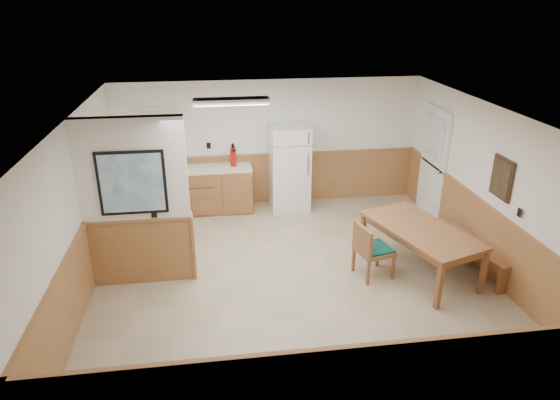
{
  "coord_description": "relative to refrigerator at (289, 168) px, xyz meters",
  "views": [
    {
      "loc": [
        -1.14,
        -6.52,
        4.01
      ],
      "look_at": [
        -0.16,
        0.4,
        1.1
      ],
      "focal_mm": 32.0,
      "sensor_mm": 36.0,
      "label": 1
    }
  ],
  "objects": [
    {
      "name": "ground",
      "position": [
        -0.35,
        -2.63,
        -0.84
      ],
      "size": [
        6.0,
        6.0,
        0.0
      ],
      "primitive_type": "plane",
      "color": "tan",
      "rests_on": "ground"
    },
    {
      "name": "ceiling",
      "position": [
        -0.35,
        -2.63,
        1.66
      ],
      "size": [
        6.0,
        6.0,
        0.02
      ],
      "primitive_type": "cube",
      "color": "white",
      "rests_on": "back_wall"
    },
    {
      "name": "back_wall",
      "position": [
        -0.35,
        0.37,
        0.41
      ],
      "size": [
        6.0,
        0.02,
        2.5
      ],
      "primitive_type": "cube",
      "color": "white",
      "rests_on": "ground"
    },
    {
      "name": "right_wall",
      "position": [
        2.65,
        -2.63,
        0.41
      ],
      "size": [
        0.02,
        6.0,
        2.5
      ],
      "primitive_type": "cube",
      "color": "white",
      "rests_on": "ground"
    },
    {
      "name": "left_wall",
      "position": [
        -3.35,
        -2.63,
        0.41
      ],
      "size": [
        0.02,
        6.0,
        2.5
      ],
      "primitive_type": "cube",
      "color": "white",
      "rests_on": "ground"
    },
    {
      "name": "wainscot_back",
      "position": [
        -0.35,
        0.35,
        -0.34
      ],
      "size": [
        6.0,
        0.04,
        1.0
      ],
      "primitive_type": "cube",
      "color": "#A46F41",
      "rests_on": "ground"
    },
    {
      "name": "wainscot_right",
      "position": [
        2.63,
        -2.63,
        -0.34
      ],
      "size": [
        0.04,
        6.0,
        1.0
      ],
      "primitive_type": "cube",
      "color": "#A46F41",
      "rests_on": "ground"
    },
    {
      "name": "wainscot_left",
      "position": [
        -3.33,
        -2.63,
        -0.34
      ],
      "size": [
        0.04,
        6.0,
        1.0
      ],
      "primitive_type": "cube",
      "color": "#A46F41",
      "rests_on": "ground"
    },
    {
      "name": "partition_wall",
      "position": [
        -2.6,
        -2.43,
        0.39
      ],
      "size": [
        1.5,
        0.2,
        2.5
      ],
      "color": "white",
      "rests_on": "ground"
    },
    {
      "name": "kitchen_counter",
      "position": [
        -1.56,
        0.05,
        -0.38
      ],
      "size": [
        2.2,
        0.61,
        1.0
      ],
      "color": "#986736",
      "rests_on": "ground"
    },
    {
      "name": "exterior_door",
      "position": [
        2.62,
        -0.73,
        0.21
      ],
      "size": [
        0.07,
        1.02,
        2.15
      ],
      "color": "white",
      "rests_on": "ground"
    },
    {
      "name": "kitchen_window",
      "position": [
        -2.45,
        0.35,
        0.71
      ],
      "size": [
        0.8,
        0.04,
        1.0
      ],
      "color": "white",
      "rests_on": "back_wall"
    },
    {
      "name": "wall_painting",
      "position": [
        2.62,
        -2.93,
        0.71
      ],
      "size": [
        0.04,
        0.5,
        0.6
      ],
      "color": "#372216",
      "rests_on": "right_wall"
    },
    {
      "name": "fluorescent_fixture",
      "position": [
        -1.15,
        -1.33,
        1.6
      ],
      "size": [
        1.2,
        0.3,
        0.09
      ],
      "color": "white",
      "rests_on": "ceiling"
    },
    {
      "name": "refrigerator",
      "position": [
        0.0,
        0.0,
        0.0
      ],
      "size": [
        0.74,
        0.72,
        1.68
      ],
      "rotation": [
        0.0,
        0.0,
        0.0
      ],
      "color": "white",
      "rests_on": "ground"
    },
    {
      "name": "dining_table",
      "position": [
        1.56,
        -2.77,
        -0.18
      ],
      "size": [
        1.49,
        2.09,
        0.75
      ],
      "rotation": [
        0.0,
        0.0,
        0.32
      ],
      "color": "#A46C3C",
      "rests_on": "ground"
    },
    {
      "name": "dining_bench",
      "position": [
        2.45,
        -2.7,
        -0.49
      ],
      "size": [
        0.75,
        1.79,
        0.45
      ],
      "rotation": [
        0.0,
        0.0,
        0.21
      ],
      "color": "#A46C3C",
      "rests_on": "ground"
    },
    {
      "name": "dining_chair",
      "position": [
        0.76,
        -2.79,
        -0.35
      ],
      "size": [
        0.78,
        0.61,
        0.85
      ],
      "rotation": [
        0.0,
        0.0,
        0.24
      ],
      "color": "#A46C3C",
      "rests_on": "ground"
    },
    {
      "name": "fire_extinguisher",
      "position": [
        -1.09,
        0.09,
        0.26
      ],
      "size": [
        0.14,
        0.14,
        0.45
      ],
      "rotation": [
        0.0,
        0.0,
        -0.27
      ],
      "color": "red",
      "rests_on": "kitchen_counter"
    },
    {
      "name": "soap_bottle",
      "position": [
        -2.59,
        0.04,
        0.16
      ],
      "size": [
        0.08,
        0.08,
        0.21
      ],
      "primitive_type": "cylinder",
      "rotation": [
        0.0,
        0.0,
        -0.23
      ],
      "color": "#167D30",
      "rests_on": "kitchen_counter"
    }
  ]
}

